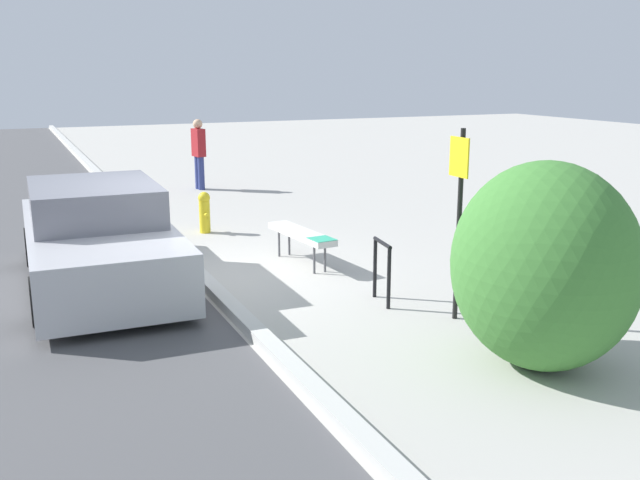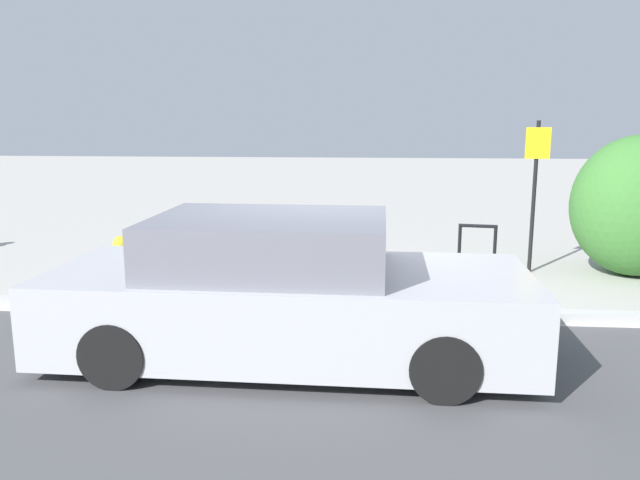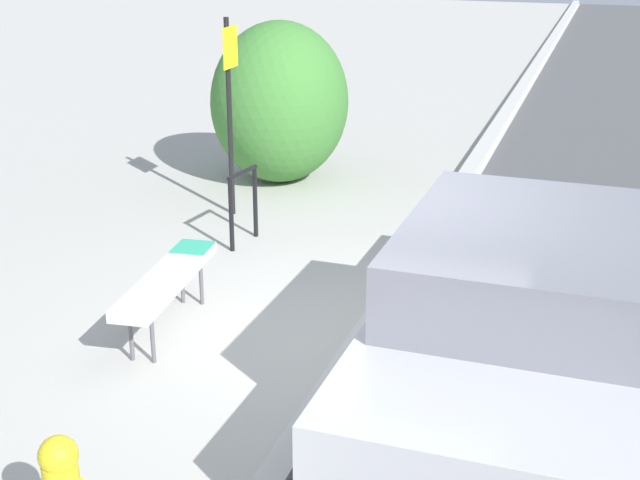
% 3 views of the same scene
% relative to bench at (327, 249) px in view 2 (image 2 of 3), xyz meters
% --- Properties ---
extents(ground_plane, '(60.00, 60.00, 0.00)m').
position_rel_bench_xyz_m(ground_plane, '(0.21, -1.67, -0.47)').
color(ground_plane, '#ADAAA3').
extents(curb, '(60.00, 0.20, 0.13)m').
position_rel_bench_xyz_m(curb, '(0.21, -1.67, -0.41)').
color(curb, '#B7B7B2').
rests_on(curb, ground_plane).
extents(bench, '(1.67, 0.51, 0.54)m').
position_rel_bench_xyz_m(bench, '(0.00, 0.00, 0.00)').
color(bench, '#515156').
rests_on(bench, ground_plane).
extents(bike_rack, '(0.55, 0.13, 0.83)m').
position_rel_bench_xyz_m(bike_rack, '(2.17, 0.22, 0.03)').
color(bike_rack, black).
rests_on(bike_rack, ground_plane).
extents(sign_post, '(0.36, 0.08, 2.30)m').
position_rel_bench_xyz_m(sign_post, '(3.06, 0.74, 0.91)').
color(sign_post, black).
rests_on(sign_post, ground_plane).
extents(fire_hydrant, '(0.36, 0.22, 0.77)m').
position_rel_bench_xyz_m(fire_hydrant, '(-2.76, -0.79, -0.06)').
color(fire_hydrant, gold).
rests_on(fire_hydrant, ground_plane).
extents(shrub_hedge, '(1.95, 1.78, 2.10)m').
position_rel_bench_xyz_m(shrub_hedge, '(4.58, 0.71, 0.58)').
color(shrub_hedge, '#3D7A33').
rests_on(shrub_hedge, ground_plane).
extents(parked_car_near, '(4.65, 1.95, 1.42)m').
position_rel_bench_xyz_m(parked_car_near, '(-0.20, -3.00, 0.18)').
color(parked_car_near, black).
rests_on(parked_car_near, ground_plane).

